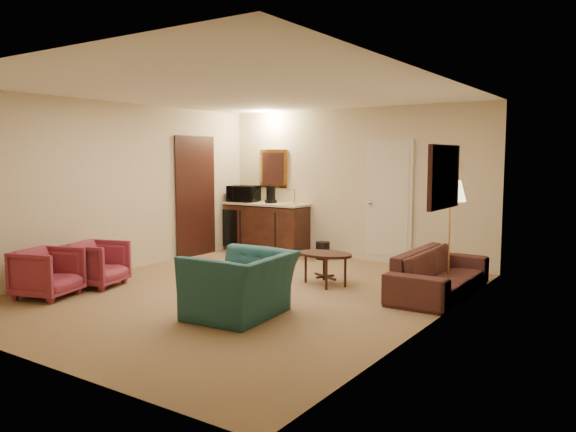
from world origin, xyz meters
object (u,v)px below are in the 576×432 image
microwave (243,192)px  coffee_maker (271,195)px  floor_lamp (449,237)px  wetbar_cabinet (266,227)px  rose_chair_near (97,262)px  teal_armchair (240,274)px  rose_chair_far (48,271)px  coffee_table (325,269)px  sofa (440,266)px  waste_bin (323,250)px

microwave → coffee_maker: (0.60, 0.06, -0.03)m
floor_lamp → wetbar_cabinet: bearing=162.2°
rose_chair_near → microwave: 3.62m
wetbar_cabinet → microwave: 0.82m
teal_armchair → rose_chair_far: bearing=-79.6°
rose_chair_far → coffee_table: size_ratio=0.88×
sofa → wetbar_cabinet: bearing=68.9°
teal_armchair → microwave: microwave is taller
floor_lamp → coffee_maker: (-3.75, 1.25, 0.34)m
rose_chair_far → floor_lamp: size_ratio=0.47×
wetbar_cabinet → floor_lamp: (3.85, -1.23, 0.28)m
teal_armchair → waste_bin: 3.71m
rose_chair_near → rose_chair_far: rose_chair_far is taller
coffee_table → waste_bin: bearing=121.4°
sofa → coffee_table: bearing=101.9°
rose_chair_far → waste_bin: bearing=-36.9°
rose_chair_far → coffee_maker: size_ratio=2.18×
teal_armchair → rose_chair_near: 2.55m
rose_chair_near → waste_bin: rose_chair_near is taller
rose_chair_far → microwave: size_ratio=1.23×
rose_chair_near → wetbar_cabinet: bearing=-21.3°
teal_armchair → microwave: 4.58m
coffee_table → microwave: bearing=148.5°
wetbar_cabinet → coffee_maker: size_ratio=5.20×
waste_bin → coffee_maker: 1.49m
rose_chair_near → coffee_maker: size_ratio=2.17×
sofa → waste_bin: bearing=61.3°
sofa → rose_chair_far: 4.98m
rose_chair_near → coffee_table: size_ratio=0.88×
rose_chair_near → teal_armchair: bearing=-108.2°
rose_chair_far → teal_armchair: bearing=-91.9°
teal_armchair → rose_chair_near: (-2.54, 0.04, -0.14)m
coffee_table → floor_lamp: 1.72m
waste_bin → microwave: bearing=179.2°
rose_chair_near → rose_chair_far: (0.00, -0.74, 0.00)m
rose_chair_far → coffee_maker: coffee_maker is taller
floor_lamp → rose_chair_far: bearing=-143.0°
rose_chair_near → floor_lamp: 4.74m
floor_lamp → microwave: size_ratio=2.65×
sofa → microwave: microwave is taller
coffee_table → floor_lamp: (1.56, 0.52, 0.51)m
wetbar_cabinet → rose_chair_far: wetbar_cabinet is taller
teal_armchair → rose_chair_far: (-2.54, -0.70, -0.14)m
coffee_table → coffee_maker: (-2.20, 1.77, 0.85)m
wetbar_cabinet → waste_bin: 1.30m
microwave → rose_chair_far: bearing=-96.3°
teal_armchair → coffee_table: bearing=175.1°
sofa → microwave: size_ratio=3.50×
coffee_table → microwave: 3.39m
microwave → floor_lamp: bearing=-24.9°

